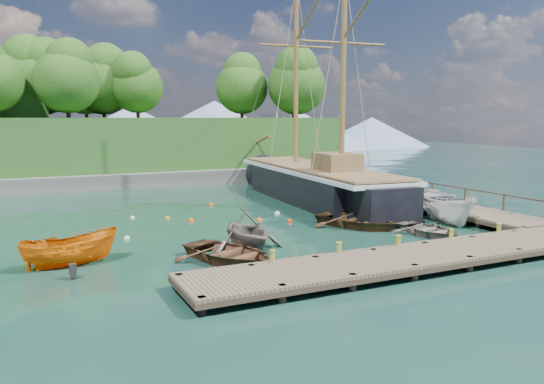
{
  "coord_description": "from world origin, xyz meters",
  "views": [
    {
      "loc": [
        -12.46,
        -22.86,
        6.07
      ],
      "look_at": [
        -0.14,
        3.06,
        2.0
      ],
      "focal_mm": 35.0,
      "sensor_mm": 36.0,
      "label": 1
    }
  ],
  "objects_px": {
    "rowboat_0": "(230,262)",
    "rowboat_2": "(357,227)",
    "schooner": "(316,186)",
    "rowboat_1": "(247,249)",
    "cabin_boat_white": "(446,223)",
    "motorboat_orange": "(71,266)",
    "rowboat_3": "(428,235)"
  },
  "relations": [
    {
      "from": "rowboat_3",
      "to": "schooner",
      "type": "height_order",
      "value": "schooner"
    },
    {
      "from": "motorboat_orange",
      "to": "rowboat_0",
      "type": "bearing_deg",
      "value": -119.51
    },
    {
      "from": "rowboat_0",
      "to": "schooner",
      "type": "xyz_separation_m",
      "value": [
        11.53,
        12.62,
        1.08
      ]
    },
    {
      "from": "rowboat_2",
      "to": "motorboat_orange",
      "type": "xyz_separation_m",
      "value": [
        -15.05,
        -1.4,
        0.0
      ]
    },
    {
      "from": "rowboat_0",
      "to": "rowboat_2",
      "type": "height_order",
      "value": "rowboat_2"
    },
    {
      "from": "rowboat_1",
      "to": "motorboat_orange",
      "type": "height_order",
      "value": "rowboat_1"
    },
    {
      "from": "cabin_boat_white",
      "to": "rowboat_1",
      "type": "bearing_deg",
      "value": -162.65
    },
    {
      "from": "rowboat_3",
      "to": "cabin_boat_white",
      "type": "relative_size",
      "value": 0.72
    },
    {
      "from": "motorboat_orange",
      "to": "cabin_boat_white",
      "type": "distance_m",
      "value": 20.35
    },
    {
      "from": "rowboat_2",
      "to": "cabin_boat_white",
      "type": "xyz_separation_m",
      "value": [
        5.3,
        -1.29,
        0.0
      ]
    },
    {
      "from": "rowboat_1",
      "to": "cabin_boat_white",
      "type": "bearing_deg",
      "value": 0.07
    },
    {
      "from": "rowboat_2",
      "to": "rowboat_3",
      "type": "relative_size",
      "value": 1.28
    },
    {
      "from": "rowboat_1",
      "to": "schooner",
      "type": "height_order",
      "value": "schooner"
    },
    {
      "from": "rowboat_0",
      "to": "rowboat_1",
      "type": "relative_size",
      "value": 1.22
    },
    {
      "from": "rowboat_1",
      "to": "cabin_boat_white",
      "type": "distance_m",
      "value": 12.75
    },
    {
      "from": "cabin_boat_white",
      "to": "motorboat_orange",
      "type": "bearing_deg",
      "value": -165.15
    },
    {
      "from": "rowboat_2",
      "to": "schooner",
      "type": "bearing_deg",
      "value": 48.49
    },
    {
      "from": "rowboat_0",
      "to": "rowboat_2",
      "type": "xyz_separation_m",
      "value": [
        8.95,
        3.69,
        0.0
      ]
    },
    {
      "from": "motorboat_orange",
      "to": "schooner",
      "type": "height_order",
      "value": "schooner"
    },
    {
      "from": "rowboat_1",
      "to": "rowboat_3",
      "type": "height_order",
      "value": "rowboat_1"
    },
    {
      "from": "rowboat_1",
      "to": "motorboat_orange",
      "type": "distance_m",
      "value": 7.64
    },
    {
      "from": "motorboat_orange",
      "to": "rowboat_3",
      "type": "bearing_deg",
      "value": -105.09
    },
    {
      "from": "motorboat_orange",
      "to": "cabin_boat_white",
      "type": "relative_size",
      "value": 0.75
    },
    {
      "from": "rowboat_1",
      "to": "motorboat_orange",
      "type": "bearing_deg",
      "value": 173.38
    },
    {
      "from": "motorboat_orange",
      "to": "rowboat_2",
      "type": "bearing_deg",
      "value": -93.59
    },
    {
      "from": "rowboat_0",
      "to": "schooner",
      "type": "bearing_deg",
      "value": 25.59
    },
    {
      "from": "rowboat_2",
      "to": "schooner",
      "type": "distance_m",
      "value": 9.35
    },
    {
      "from": "rowboat_0",
      "to": "cabin_boat_white",
      "type": "xyz_separation_m",
      "value": [
        14.25,
        2.41,
        0.0
      ]
    },
    {
      "from": "rowboat_1",
      "to": "cabin_boat_white",
      "type": "xyz_separation_m",
      "value": [
        12.74,
        0.63,
        0.0
      ]
    },
    {
      "from": "rowboat_2",
      "to": "schooner",
      "type": "height_order",
      "value": "schooner"
    },
    {
      "from": "rowboat_3",
      "to": "cabin_boat_white",
      "type": "bearing_deg",
      "value": 28.0
    },
    {
      "from": "schooner",
      "to": "motorboat_orange",
      "type": "bearing_deg",
      "value": -145.09
    }
  ]
}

